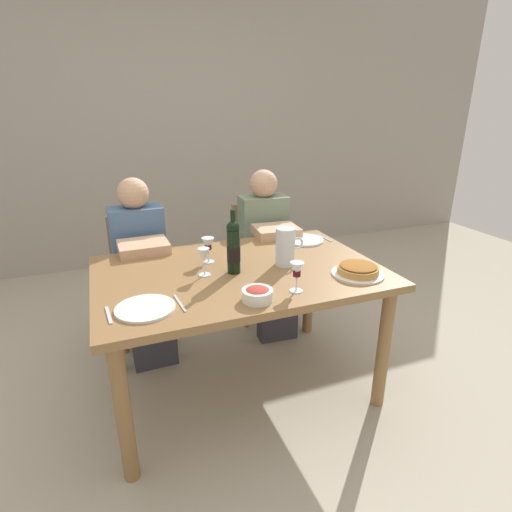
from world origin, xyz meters
The scene contains 20 objects.
ground_plane centered at (0.00, 0.00, 0.00)m, with size 8.00×8.00×0.00m, color #B2A893.
back_wall centered at (0.00, 2.38, 1.40)m, with size 8.00×0.10×2.80m, color #A3998E.
dining_table centered at (0.00, 0.00, 0.67)m, with size 1.50×1.00×0.76m.
wine_bottle centered at (-0.04, -0.03, 0.90)m, with size 0.07×0.07×0.34m.
water_pitcher centered at (0.26, -0.03, 0.85)m, with size 0.16×0.11×0.21m.
baked_tart centered at (0.55, -0.29, 0.79)m, with size 0.27×0.27×0.06m.
salad_bowl centered at (-0.04, -0.38, 0.79)m, with size 0.14×0.14×0.06m.
wine_glass_left_diner centered at (-0.19, -0.01, 0.86)m, with size 0.06×0.06×0.15m.
wine_glass_right_diner centered at (0.17, -0.35, 0.86)m, with size 0.07×0.07×0.15m.
wine_glass_centre centered at (-0.12, 0.17, 0.86)m, with size 0.07×0.07×0.14m.
dinner_plate_left_setting centered at (-0.53, -0.28, 0.77)m, with size 0.26×0.26×0.01m, color white.
dinner_plate_right_setting centered at (0.55, 0.31, 0.77)m, with size 0.26×0.26×0.01m, color silver.
fork_left_setting centered at (-0.68, -0.28, 0.76)m, with size 0.16×0.01×0.01m, color silver.
knife_left_setting centered at (-0.38, -0.28, 0.76)m, with size 0.18×0.01×0.01m, color silver.
knife_right_setting centered at (0.70, 0.31, 0.76)m, with size 0.18×0.01×0.01m, color silver.
spoon_right_setting centered at (0.40, 0.31, 0.76)m, with size 0.16×0.01×0.01m, color silver.
chair_left centered at (-0.45, 0.87, 0.50)m, with size 0.41×0.41×0.87m.
diner_left centered at (-0.45, 0.64, 0.62)m, with size 0.34×0.51×1.16m.
chair_right centered at (0.46, 0.88, 0.50)m, with size 0.43×0.43×0.87m.
diner_right centered at (0.44, 0.64, 0.62)m, with size 0.36×0.52×1.16m.
Camera 1 is at (-0.64, -1.90, 1.59)m, focal length 28.38 mm.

